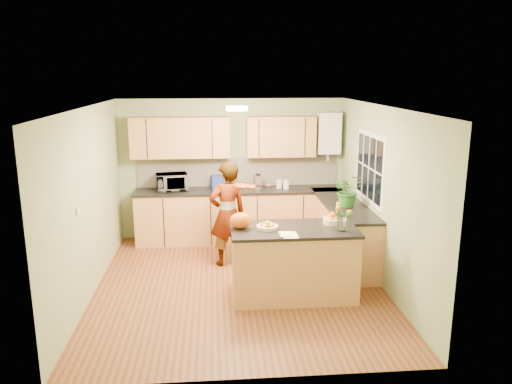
{
  "coord_description": "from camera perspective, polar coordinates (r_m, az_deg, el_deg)",
  "views": [
    {
      "loc": [
        -0.32,
        -6.59,
        2.93
      ],
      "look_at": [
        0.28,
        0.5,
        1.23
      ],
      "focal_mm": 35.0,
      "sensor_mm": 36.0,
      "label": 1
    }
  ],
  "objects": [
    {
      "name": "papers",
      "position": [
        6.28,
        3.89,
        -4.91
      ],
      "size": [
        0.19,
        0.26,
        0.01
      ],
      "primitive_type": "cube",
      "color": "white",
      "rests_on": "peninsula_island"
    },
    {
      "name": "violin",
      "position": [
        7.37,
        -1.72,
        0.72
      ],
      "size": [
        0.68,
        0.59,
        0.17
      ],
      "primitive_type": null,
      "rotation": [
        0.17,
        0.0,
        -0.61
      ],
      "color": "#521A05",
      "rests_on": "violinist"
    },
    {
      "name": "wall_front",
      "position": [
        4.66,
        -0.55,
        -7.68
      ],
      "size": [
        4.0,
        0.02,
        2.5
      ],
      "primitive_type": "cube",
      "color": "gray",
      "rests_on": "floor"
    },
    {
      "name": "wall_back",
      "position": [
        9.0,
        -2.72,
        2.66
      ],
      "size": [
        4.0,
        0.02,
        2.5
      ],
      "primitive_type": "cube",
      "color": "gray",
      "rests_on": "floor"
    },
    {
      "name": "wall_left",
      "position": [
        7.0,
        -18.56,
        -1.17
      ],
      "size": [
        0.02,
        4.5,
        2.5
      ],
      "primitive_type": "cube",
      "color": "gray",
      "rests_on": "floor"
    },
    {
      "name": "wall_right",
      "position": [
        7.18,
        14.17,
        -0.51
      ],
      "size": [
        0.02,
        4.5,
        2.5
      ],
      "primitive_type": "cube",
      "color": "gray",
      "rests_on": "floor"
    },
    {
      "name": "orange_bag",
      "position": [
        6.52,
        -1.79,
        -3.27
      ],
      "size": [
        0.29,
        0.25,
        0.21
      ],
      "primitive_type": "ellipsoid",
      "rotation": [
        0.0,
        0.0,
        -0.06
      ],
      "color": "#E15C12",
      "rests_on": "peninsula_island"
    },
    {
      "name": "violinist",
      "position": [
        7.7,
        -3.27,
        -2.51
      ],
      "size": [
        0.7,
        0.58,
        1.64
      ],
      "primitive_type": "imported",
      "rotation": [
        0.0,
        0.0,
        3.51
      ],
      "color": "tan",
      "rests_on": "floor"
    },
    {
      "name": "boiler",
      "position": [
        8.97,
        8.27,
        6.68
      ],
      "size": [
        0.4,
        0.3,
        0.86
      ],
      "color": "white",
      "rests_on": "wall_back"
    },
    {
      "name": "ceiling_lamp",
      "position": [
        6.91,
        -2.19,
        9.53
      ],
      "size": [
        0.3,
        0.3,
        0.07
      ],
      "color": "#FFEABF",
      "rests_on": "ceiling"
    },
    {
      "name": "potted_plant",
      "position": [
        7.71,
        10.48,
        0.19
      ],
      "size": [
        0.54,
        0.5,
        0.51
      ],
      "primitive_type": "imported",
      "rotation": [
        0.0,
        0.0,
        0.26
      ],
      "color": "#2C6722",
      "rests_on": "right_counter"
    },
    {
      "name": "jar_white",
      "position": [
        8.8,
        3.48,
        0.86
      ],
      "size": [
        0.12,
        0.12,
        0.16
      ],
      "primitive_type": "cylinder",
      "rotation": [
        0.0,
        0.0,
        0.19
      ],
      "color": "white",
      "rests_on": "back_counter"
    },
    {
      "name": "floor",
      "position": [
        7.21,
        -1.9,
        -10.53
      ],
      "size": [
        4.5,
        4.5,
        0.0
      ],
      "primitive_type": "plane",
      "color": "#5D311A",
      "rests_on": "ground"
    },
    {
      "name": "jar_cream",
      "position": [
        8.84,
        2.67,
        0.93
      ],
      "size": [
        0.12,
        0.12,
        0.16
      ],
      "primitive_type": "cylinder",
      "rotation": [
        0.0,
        0.0,
        -0.18
      ],
      "color": "beige",
      "rests_on": "back_counter"
    },
    {
      "name": "kettle",
      "position": [
        8.79,
        0.21,
        1.23
      ],
      "size": [
        0.17,
        0.17,
        0.32
      ],
      "rotation": [
        0.0,
        0.0,
        0.37
      ],
      "color": "silver",
      "rests_on": "back_counter"
    },
    {
      "name": "peninsula_island",
      "position": [
        6.73,
        4.28,
        -7.97
      ],
      "size": [
        1.66,
        0.85,
        0.95
      ],
      "color": "#BE7E4C",
      "rests_on": "floor"
    },
    {
      "name": "light_switch",
      "position": [
        6.42,
        -19.69,
        -2.07
      ],
      "size": [
        0.02,
        0.09,
        0.09
      ],
      "primitive_type": "cube",
      "color": "white",
      "rests_on": "wall_left"
    },
    {
      "name": "upper_cabinets",
      "position": [
        8.73,
        -3.88,
        6.3
      ],
      "size": [
        3.2,
        0.34,
        0.7
      ],
      "color": "#BE7E4C",
      "rests_on": "wall_back"
    },
    {
      "name": "blue_box",
      "position": [
        8.75,
        -4.13,
        1.08
      ],
      "size": [
        0.34,
        0.27,
        0.25
      ],
      "primitive_type": "cube",
      "rotation": [
        0.0,
        0.0,
        0.16
      ],
      "color": "navy",
      "rests_on": "back_counter"
    },
    {
      "name": "back_counter",
      "position": [
        8.89,
        -1.94,
        -2.63
      ],
      "size": [
        3.64,
        0.62,
        0.94
      ],
      "color": "#BE7E4C",
      "rests_on": "floor"
    },
    {
      "name": "microwave",
      "position": [
        8.79,
        -9.6,
        1.14
      ],
      "size": [
        0.58,
        0.44,
        0.29
      ],
      "primitive_type": "imported",
      "rotation": [
        0.0,
        0.0,
        0.16
      ],
      "color": "white",
      "rests_on": "back_counter"
    },
    {
      "name": "ceiling",
      "position": [
        6.61,
        -2.07,
        9.7
      ],
      "size": [
        4.0,
        4.5,
        0.02
      ],
      "primitive_type": "cube",
      "color": "silver",
      "rests_on": "wall_back"
    },
    {
      "name": "splashback",
      "position": [
        9.0,
        -2.07,
        2.34
      ],
      "size": [
        3.6,
        0.02,
        0.52
      ],
      "primitive_type": "cube",
      "color": "silver",
      "rests_on": "back_counter"
    },
    {
      "name": "fruit_dish",
      "position": [
        6.52,
        1.32,
        -3.87
      ],
      "size": [
        0.28,
        0.28,
        0.1
      ],
      "color": "beige",
      "rests_on": "peninsula_island"
    },
    {
      "name": "right_counter",
      "position": [
        8.09,
        9.9,
        -4.47
      ],
      "size": [
        0.62,
        2.24,
        0.94
      ],
      "color": "#BE7E4C",
      "rests_on": "floor"
    },
    {
      "name": "window_right",
      "position": [
        7.67,
        12.81,
        2.74
      ],
      "size": [
        0.01,
        1.3,
        1.05
      ],
      "color": "white",
      "rests_on": "wall_right"
    },
    {
      "name": "orange_bowl",
      "position": [
        6.81,
        8.75,
        -3.08
      ],
      "size": [
        0.25,
        0.25,
        0.15
      ],
      "color": "beige",
      "rests_on": "peninsula_island"
    },
    {
      "name": "flower_vase",
      "position": [
        6.45,
        9.93,
        -2.0
      ],
      "size": [
        0.23,
        0.23,
        0.43
      ],
      "rotation": [
        0.0,
        0.0,
        0.03
      ],
      "color": "silver",
      "rests_on": "peninsula_island"
    }
  ]
}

